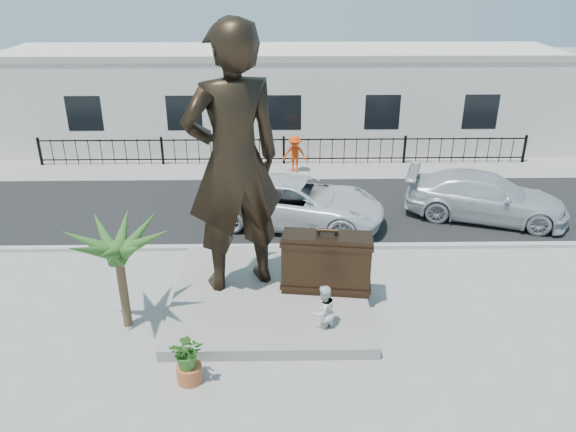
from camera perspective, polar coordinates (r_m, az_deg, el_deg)
name	(u,v)px	position (r m, az deg, el deg)	size (l,w,h in m)	color
ground	(289,332)	(14.36, 0.14, -11.74)	(100.00, 100.00, 0.00)	#9E9991
street	(285,205)	(21.34, -0.28, 1.09)	(40.00, 7.00, 0.01)	black
curb	(287,247)	(18.16, -0.14, -3.15)	(40.00, 0.25, 0.12)	#A5A399
far_sidewalk	(284,170)	(25.06, -0.40, 4.75)	(40.00, 2.50, 0.02)	#9E9991
plinth	(270,295)	(15.52, -1.83, -8.03)	(5.20, 5.20, 0.30)	gray
fence	(284,151)	(25.62, -0.43, 6.59)	(22.00, 0.10, 1.20)	black
building	(283,96)	(29.26, -0.53, 12.12)	(28.00, 7.00, 4.40)	silver
statue	(233,162)	(14.39, -5.57, 5.51)	(2.58, 1.69, 7.07)	black
suitcase	(326,263)	(15.10, 3.92, -4.74)	(2.35, 0.75, 1.66)	black
tourist	(323,312)	(13.87, 3.60, -9.69)	(0.69, 0.54, 1.41)	silver
car_white	(298,202)	(19.52, 1.06, 1.44)	(2.75, 5.97, 1.66)	silver
car_silver	(486,197)	(21.21, 19.44, 1.86)	(2.27, 5.59, 1.62)	#B7BBBC
worker	(295,154)	(24.50, 0.69, 6.31)	(1.05, 0.60, 1.62)	red
palm_tree	(128,325)	(15.19, -15.91, -10.58)	(1.80, 1.80, 3.20)	#29511D
planter	(190,373)	(13.03, -9.97, -15.48)	(0.56, 0.56, 0.40)	#A3532B
shrub	(188,351)	(12.65, -10.17, -13.35)	(0.74, 0.64, 0.83)	#316721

